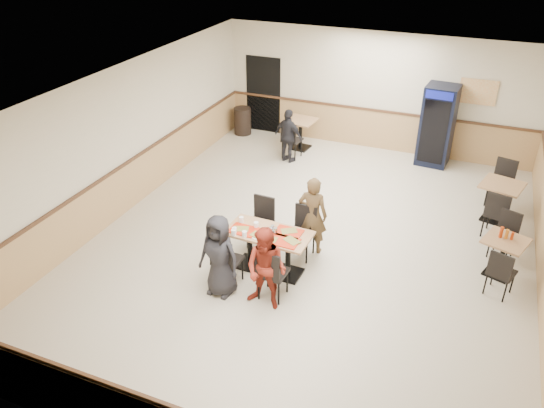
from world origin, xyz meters
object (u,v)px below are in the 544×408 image
at_px(main_table, 269,245).
at_px(back_table, 301,129).
at_px(diner_woman_right, 266,269).
at_px(trash_bin, 243,121).
at_px(diner_man_opposite, 312,215).
at_px(lone_diner, 288,136).
at_px(side_table_far, 500,196).
at_px(diner_woman_left, 219,256).
at_px(pepsi_cooler, 437,126).
at_px(side_table_near, 503,252).

distance_m(main_table, back_table, 5.42).
relative_size(diner_woman_right, trash_bin, 1.91).
xyz_separation_m(diner_man_opposite, lone_diner, (-1.79, 3.50, -0.08)).
relative_size(main_table, side_table_far, 1.60).
height_order(diner_woman_left, lone_diner, diner_woman_left).
bearing_deg(diner_woman_left, diner_woman_right, 2.16).
relative_size(back_table, pepsi_cooler, 0.41).
distance_m(diner_woman_left, side_table_near, 4.83).
relative_size(diner_man_opposite, lone_diner, 1.11).
distance_m(main_table, lone_diner, 4.56).
bearing_deg(main_table, trash_bin, 121.09).
bearing_deg(pepsi_cooler, diner_woman_right, -99.95).
distance_m(diner_man_opposite, lone_diner, 3.94).
height_order(diner_woman_left, pepsi_cooler, pepsi_cooler).
distance_m(main_table, side_table_near, 4.01).
distance_m(diner_man_opposite, pepsi_cooler, 5.05).
height_order(diner_man_opposite, back_table, diner_man_opposite).
bearing_deg(pepsi_cooler, diner_woman_left, -106.59).
height_order(back_table, trash_bin, back_table).
height_order(main_table, diner_woman_left, diner_woman_left).
height_order(main_table, lone_diner, lone_diner).
distance_m(diner_woman_left, trash_bin, 7.01).
relative_size(main_table, trash_bin, 1.98).
height_order(diner_woman_right, pepsi_cooler, pepsi_cooler).
height_order(diner_woman_right, trash_bin, diner_woman_right).
bearing_deg(main_table, pepsi_cooler, 71.97).
xyz_separation_m(diner_woman_right, side_table_far, (3.30, 4.23, -0.17)).
xyz_separation_m(diner_woman_left, side_table_far, (4.13, 4.21, -0.18)).
bearing_deg(side_table_near, back_table, 142.58).
relative_size(lone_diner, back_table, 1.67).
xyz_separation_m(diner_woman_left, diner_woman_right, (0.83, -0.03, -0.01)).
height_order(diner_man_opposite, pepsi_cooler, pepsi_cooler).
distance_m(diner_man_opposite, side_table_far, 4.00).
distance_m(diner_woman_right, lone_diner, 5.51).
bearing_deg(diner_woman_right, main_table, 115.90).
bearing_deg(pepsi_cooler, side_table_far, -51.03).
xyz_separation_m(diner_woman_left, pepsi_cooler, (2.56, 6.53, 0.26)).
bearing_deg(side_table_far, trash_bin, 161.39).
relative_size(diner_woman_right, diner_man_opposite, 0.95).
xyz_separation_m(main_table, pepsi_cooler, (2.06, 5.66, 0.47)).
bearing_deg(lone_diner, side_table_near, 166.03).
bearing_deg(back_table, trash_bin, 169.21).
xyz_separation_m(diner_woman_left, lone_diner, (-0.79, 5.24, -0.04)).
xyz_separation_m(side_table_far, pepsi_cooler, (-1.57, 2.32, 0.44)).
xyz_separation_m(main_table, side_table_near, (3.76, 1.40, -0.05)).
bearing_deg(side_table_far, diner_woman_left, -134.50).
bearing_deg(lone_diner, diner_woman_left, 115.10).
relative_size(main_table, back_table, 1.82).
bearing_deg(trash_bin, lone_diner, -34.14).
height_order(main_table, diner_woman_right, diner_woman_right).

